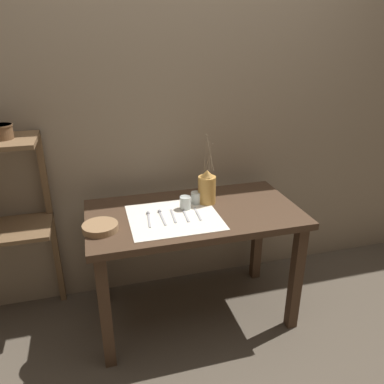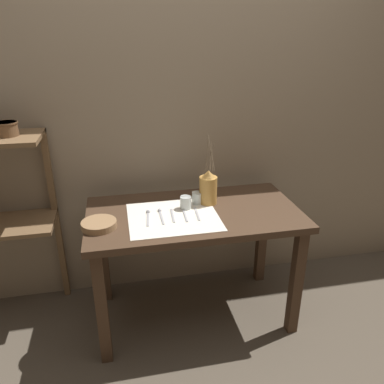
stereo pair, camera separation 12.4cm
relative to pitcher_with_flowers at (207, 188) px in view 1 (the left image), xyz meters
name	(u,v)px [view 1 (the left image)]	position (x,y,z in m)	size (l,w,h in m)	color
ground_plane	(194,312)	(-0.11, -0.09, -0.83)	(12.00, 12.00, 0.00)	brown
stone_wall_back	(175,115)	(-0.11, 0.35, 0.37)	(7.00, 0.06, 2.40)	gray
wooden_table	(194,228)	(-0.11, -0.09, -0.20)	(1.21, 0.66, 0.73)	#422D1E
linen_cloth	(174,217)	(-0.23, -0.14, -0.10)	(0.50, 0.44, 0.00)	silver
pitcher_with_flowers	(207,188)	(0.00, 0.00, 0.00)	(0.11, 0.11, 0.42)	#B7843D
wooden_bowl	(100,227)	(-0.63, -0.18, -0.08)	(0.18, 0.18, 0.04)	#8E6B47
glass_tumbler_near	(185,203)	(-0.15, -0.05, -0.06)	(0.06, 0.06, 0.07)	silver
glass_tumbler_far	(196,198)	(-0.07, 0.00, -0.06)	(0.06, 0.06, 0.07)	silver
spoon_inner	(149,216)	(-0.37, -0.09, -0.09)	(0.04, 0.18, 0.02)	#A8A8AD
spoon_outer	(161,214)	(-0.30, -0.09, -0.09)	(0.02, 0.18, 0.02)	#A8A8AD
fork_outer	(173,216)	(-0.24, -0.13, -0.09)	(0.02, 0.17, 0.00)	#A8A8AD
fork_inner	(186,215)	(-0.17, -0.14, -0.09)	(0.02, 0.17, 0.00)	#A8A8AD
knife_center	(198,213)	(-0.10, -0.14, -0.09)	(0.02, 0.17, 0.00)	#A8A8AD
metal_pot_small	(1,131)	(-1.07, 0.13, 0.38)	(0.12, 0.12, 0.07)	brown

